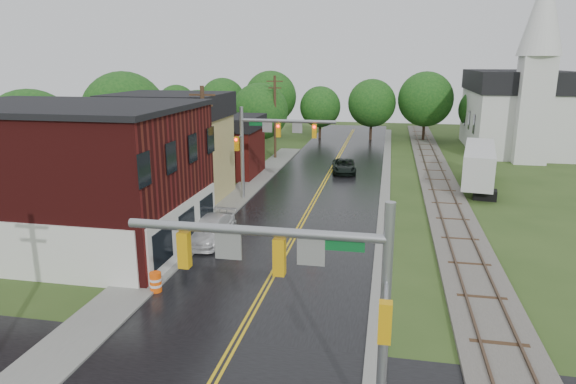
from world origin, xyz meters
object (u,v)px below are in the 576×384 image
(utility_pole_b, at_px, (204,150))
(tree_left_b, at_px, (126,116))
(church, at_px, (518,102))
(semi_trailer, at_px, (479,164))
(brick_building, at_px, (68,177))
(construction_barrel, at_px, (156,282))
(traffic_signal_near, at_px, (307,277))
(tree_left_e, at_px, (261,113))
(tree_left_a, at_px, (33,139))
(tree_left_c, at_px, (200,121))
(traffic_signal_far, at_px, (269,137))
(utility_pole_c, at_px, (275,116))
(pickup_white, at_px, (211,230))
(suv_dark, at_px, (344,166))

(utility_pole_b, xyz_separation_m, tree_left_b, (-11.05, 9.90, 1.00))
(church, relative_size, semi_trailer, 1.81)
(brick_building, bearing_deg, construction_barrel, -33.75)
(church, height_order, traffic_signal_near, church)
(brick_building, relative_size, utility_pole_b, 1.59)
(church, height_order, tree_left_e, church)
(tree_left_a, bearing_deg, construction_barrel, -38.71)
(church, bearing_deg, tree_left_c, -157.76)
(construction_barrel, bearing_deg, church, 60.25)
(traffic_signal_far, relative_size, semi_trailer, 0.67)
(tree_left_e, bearing_deg, tree_left_a, -114.62)
(utility_pole_c, bearing_deg, church, 19.97)
(tree_left_b, relative_size, pickup_white, 1.91)
(utility_pole_b, bearing_deg, brick_building, -129.07)
(traffic_signal_near, bearing_deg, pickup_white, 118.62)
(utility_pole_b, xyz_separation_m, tree_left_e, (-2.05, 23.90, 0.09))
(tree_left_a, distance_m, tree_left_b, 10.22)
(church, xyz_separation_m, tree_left_b, (-37.85, -21.84, -0.12))
(tree_left_e, relative_size, construction_barrel, 8.40)
(traffic_signal_near, height_order, tree_left_c, tree_left_c)
(brick_building, relative_size, traffic_signal_near, 1.95)
(pickup_white, bearing_deg, utility_pole_b, 113.89)
(traffic_signal_near, distance_m, tree_left_e, 45.59)
(utility_pole_c, xyz_separation_m, tree_left_a, (-13.05, -22.10, 0.39))
(utility_pole_c, distance_m, construction_barrel, 34.31)
(suv_dark, bearing_deg, tree_left_b, -169.40)
(semi_trailer, bearing_deg, traffic_signal_near, -106.55)
(traffic_signal_near, distance_m, suv_dark, 36.28)
(utility_pole_b, relative_size, tree_left_a, 1.04)
(traffic_signal_near, height_order, tree_left_e, tree_left_e)
(tree_left_a, relative_size, construction_barrel, 8.93)
(traffic_signal_far, xyz_separation_m, tree_left_c, (-10.38, 12.90, -0.46))
(tree_left_b, height_order, tree_left_c, tree_left_b)
(utility_pole_b, relative_size, tree_left_c, 1.18)
(tree_left_c, distance_m, pickup_white, 24.76)
(church, distance_m, suv_dark, 24.96)
(utility_pole_c, relative_size, tree_left_b, 0.93)
(pickup_white, relative_size, semi_trailer, 0.46)
(traffic_signal_far, distance_m, tree_left_b, 15.21)
(utility_pole_b, bearing_deg, traffic_signal_far, 56.32)
(construction_barrel, bearing_deg, pickup_white, 88.40)
(brick_building, height_order, tree_left_e, brick_building)
(traffic_signal_near, xyz_separation_m, tree_left_b, (-21.32, 29.90, 0.75))
(traffic_signal_near, distance_m, tree_left_c, 41.67)
(tree_left_a, height_order, construction_barrel, tree_left_a)
(tree_left_e, bearing_deg, semi_trailer, -27.79)
(tree_left_a, bearing_deg, suv_dark, 37.15)
(traffic_signal_far, distance_m, semi_trailer, 18.33)
(tree_left_a, bearing_deg, utility_pole_b, 0.45)
(traffic_signal_near, height_order, construction_barrel, traffic_signal_near)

